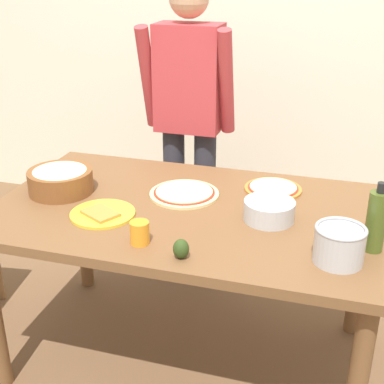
{
  "coord_description": "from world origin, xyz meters",
  "views": [
    {
      "loc": [
        0.58,
        -1.9,
        1.71
      ],
      "look_at": [
        0.0,
        0.05,
        0.81
      ],
      "focal_mm": 50.16,
      "sensor_mm": 36.0,
      "label": 1
    }
  ],
  "objects": [
    {
      "name": "popcorn_bowl",
      "position": [
        -0.58,
        0.0,
        0.82
      ],
      "size": [
        0.28,
        0.28,
        0.11
      ],
      "color": "brown",
      "rests_on": "dining_table"
    },
    {
      "name": "plate_with_slice",
      "position": [
        -0.31,
        -0.17,
        0.77
      ],
      "size": [
        0.26,
        0.26,
        0.02
      ],
      "color": "gold",
      "rests_on": "dining_table"
    },
    {
      "name": "wall_back",
      "position": [
        0.0,
        1.6,
        1.3
      ],
      "size": [
        5.6,
        0.1,
        2.6
      ],
      "primitive_type": "cube",
      "color": "silver",
      "rests_on": "ground"
    },
    {
      "name": "mixing_bowl_steel",
      "position": [
        0.33,
        -0.01,
        0.8
      ],
      "size": [
        0.2,
        0.2,
        0.08
      ],
      "color": "#B7B7BC",
      "rests_on": "dining_table"
    },
    {
      "name": "ground",
      "position": [
        0.0,
        0.0,
        0.0
      ],
      "size": [
        8.0,
        8.0,
        0.0
      ],
      "primitive_type": "plane",
      "color": "brown"
    },
    {
      "name": "olive_oil_bottle",
      "position": [
        0.72,
        -0.14,
        0.87
      ],
      "size": [
        0.07,
        0.07,
        0.26
      ],
      "color": "#47561E",
      "rests_on": "dining_table"
    },
    {
      "name": "avocado",
      "position": [
        0.09,
        -0.39,
        0.8
      ],
      "size": [
        0.06,
        0.06,
        0.07
      ],
      "primitive_type": "ellipsoid",
      "color": "#2D4219",
      "rests_on": "dining_table"
    },
    {
      "name": "pizza_raw_on_board",
      "position": [
        -0.05,
        0.12,
        0.77
      ],
      "size": [
        0.3,
        0.3,
        0.02
      ],
      "color": "beige",
      "rests_on": "dining_table"
    },
    {
      "name": "dining_table",
      "position": [
        0.0,
        0.0,
        0.67
      ],
      "size": [
        1.6,
        0.96,
        0.76
      ],
      "color": "brown",
      "rests_on": "ground"
    },
    {
      "name": "person_cook",
      "position": [
        -0.23,
        0.76,
        0.94
      ],
      "size": [
        0.49,
        0.25,
        1.62
      ],
      "color": "#2D2D38",
      "rests_on": "ground"
    },
    {
      "name": "cup_orange",
      "position": [
        -0.08,
        -0.33,
        0.8
      ],
      "size": [
        0.07,
        0.07,
        0.08
      ],
      "primitive_type": "cylinder",
      "color": "orange",
      "rests_on": "dining_table"
    },
    {
      "name": "steel_pot",
      "position": [
        0.61,
        -0.26,
        0.83
      ],
      "size": [
        0.17,
        0.17,
        0.13
      ],
      "color": "#B7B7BC",
      "rests_on": "dining_table"
    },
    {
      "name": "pizza_cooked_on_tray",
      "position": [
        0.31,
        0.28,
        0.77
      ],
      "size": [
        0.25,
        0.25,
        0.02
      ],
      "color": "#C67A33",
      "rests_on": "dining_table"
    }
  ]
}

